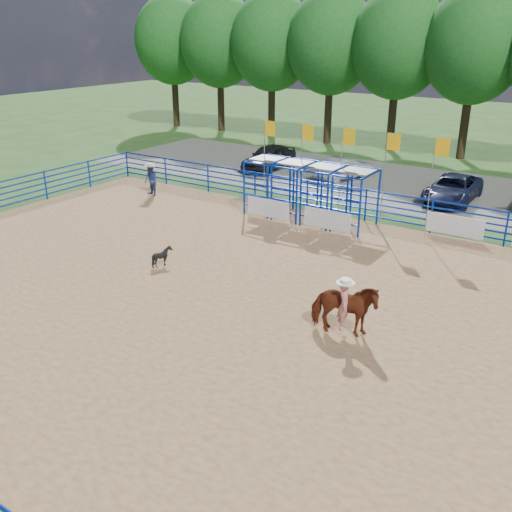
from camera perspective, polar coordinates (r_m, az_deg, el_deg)
name	(u,v)px	position (r m, az deg, el deg)	size (l,w,h in m)	color
ground	(239,303)	(18.34, -1.71, -4.75)	(120.00, 120.00, 0.00)	#385F26
arena_dirt	(239,303)	(18.33, -1.71, -4.72)	(30.00, 20.00, 0.02)	#A37B51
gravel_strip	(415,188)	(32.86, 15.66, 6.61)	(40.00, 10.00, 0.01)	slate
horse_and_rider	(344,306)	(16.30, 8.80, -4.97)	(2.11, 1.38, 2.47)	maroon
calf	(162,256)	(21.22, -9.35, -0.04)	(0.61, 0.68, 0.75)	black
spectator_cowboy	(151,180)	(30.35, -10.47, 7.51)	(0.94, 0.83, 1.67)	navy
car_a	(269,157)	(35.74, 1.31, 9.85)	(1.77, 4.40, 1.50)	black
car_b	(344,168)	(33.82, 8.77, 8.69)	(1.32, 3.79, 1.25)	gray
car_c	(453,189)	(30.54, 19.07, 6.36)	(2.16, 4.68, 1.30)	#151A36
perimeter_fence	(239,282)	(18.01, -1.74, -2.62)	(30.10, 20.10, 1.50)	#072CAC
chute_assembly	(317,194)	(25.91, 6.09, 6.19)	(19.32, 2.41, 4.20)	#072CAC
treeline	(476,39)	(40.50, 21.14, 19.58)	(56.40, 6.40, 11.24)	#3F2B19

